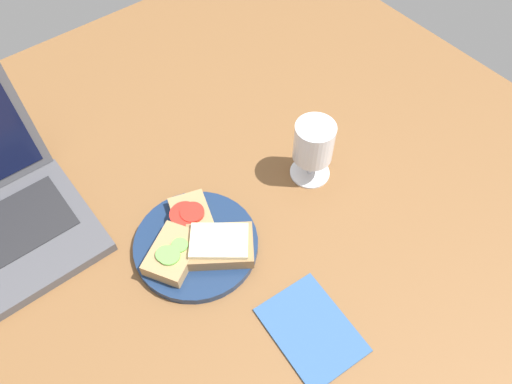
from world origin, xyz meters
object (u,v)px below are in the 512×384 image
object	(u,v)px
sandwich_with_cucumber	(173,254)
napkin	(311,330)
plate	(196,244)
sandwich_with_cheese	(220,245)
wine_glass	(314,145)
sandwich_with_tomato	(191,217)

from	to	relation	value
sandwich_with_cucumber	napkin	world-z (taller)	sandwich_with_cucumber
plate	sandwich_with_cucumber	distance (cm)	5.03
sandwich_with_cheese	napkin	world-z (taller)	sandwich_with_cheese
wine_glass	napkin	world-z (taller)	wine_glass
sandwich_with_cheese	napkin	size ratio (longest dim) A/B	0.87
wine_glass	napkin	xyz separation A→B (cm)	(-20.61, -23.31, -8.10)
sandwich_with_cheese	sandwich_with_cucumber	distance (cm)	7.79
sandwich_with_tomato	sandwich_with_cheese	bearing A→B (deg)	-87.12
plate	sandwich_with_cucumber	bearing A→B (deg)	-177.20
plate	napkin	size ratio (longest dim) A/B	1.37
plate	sandwich_with_cucumber	world-z (taller)	sandwich_with_cucumber
sandwich_with_tomato	napkin	distance (cm)	27.79
sandwich_with_cheese	wine_glass	world-z (taller)	wine_glass
sandwich_with_cucumber	wine_glass	size ratio (longest dim) A/B	0.92
plate	wine_glass	bearing A→B (deg)	-0.22
sandwich_with_cucumber	sandwich_with_cheese	bearing A→B (deg)	-27.27
napkin	sandwich_with_cheese	bearing A→B (deg)	99.26
sandwich_with_cheese	sandwich_with_cucumber	bearing A→B (deg)	152.73
sandwich_with_tomato	plate	bearing A→B (deg)	-116.43
wine_glass	sandwich_with_tomato	bearing A→B (deg)	170.33
sandwich_with_cheese	napkin	bearing A→B (deg)	-80.74
sandwich_with_tomato	sandwich_with_cucumber	bearing A→B (deg)	-146.95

